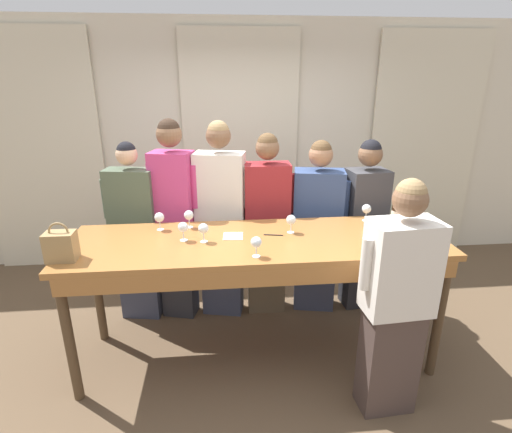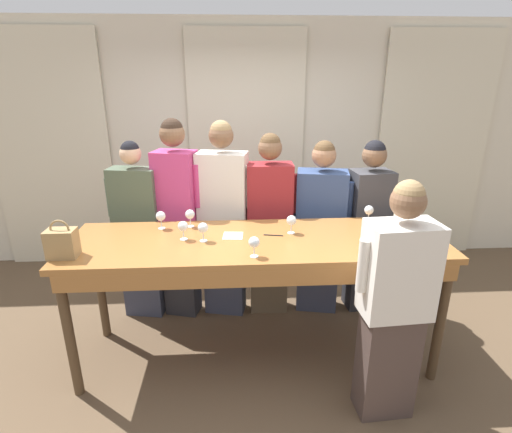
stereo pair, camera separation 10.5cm
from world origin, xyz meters
TOP-DOWN VIEW (x-y plane):
  - ground_plane at (0.00, 0.00)m, footprint 18.00×18.00m
  - wall_back at (0.00, 1.99)m, footprint 12.00×0.06m
  - curtain_panel_left at (-2.24, 1.92)m, footprint 1.33×0.03m
  - curtain_panel_center at (0.00, 1.92)m, footprint 1.33×0.03m
  - curtain_panel_right at (2.24, 1.92)m, footprint 1.33×0.03m
  - tasting_bar at (0.00, -0.03)m, footprint 2.80×0.85m
  - wine_bottle at (1.15, 0.19)m, footprint 0.07×0.07m
  - handbag at (-1.32, -0.22)m, footprint 0.19×0.13m
  - wine_glass_front_left at (-0.39, -0.01)m, footprint 0.08×0.08m
  - wine_glass_front_mid at (0.73, -0.37)m, footprint 0.08×0.08m
  - wine_glass_front_right at (1.06, -0.07)m, footprint 0.08×0.08m
  - wine_glass_center_left at (-0.04, -0.30)m, footprint 0.08×0.08m
  - wine_glass_center_mid at (-0.52, 0.29)m, footprint 0.08×0.08m
  - wine_glass_center_right at (-0.54, 0.03)m, footprint 0.08×0.08m
  - wine_glass_back_left at (0.27, 0.10)m, footprint 0.08×0.08m
  - wine_glass_back_mid at (0.95, 0.31)m, footprint 0.08×0.08m
  - wine_glass_back_right at (-0.74, 0.26)m, footprint 0.08×0.08m
  - napkin at (-0.18, 0.07)m, footprint 0.16×0.16m
  - pen at (0.13, 0.06)m, footprint 0.15×0.04m
  - guest_olive_jacket at (-1.04, 0.70)m, footprint 0.54×0.27m
  - guest_pink_top at (-0.67, 0.70)m, footprint 0.47×0.32m
  - guest_cream_sweater at (-0.26, 0.70)m, footprint 0.55×0.33m
  - guest_striped_shirt at (0.16, 0.70)m, footprint 0.52×0.25m
  - guest_navy_coat at (0.64, 0.70)m, footprint 0.57×0.35m
  - guest_beige_cap at (1.09, 0.70)m, footprint 0.48×0.31m
  - host_pouring at (0.83, -0.62)m, footprint 0.54×0.29m
  - potted_plant at (2.01, 1.64)m, footprint 0.30×0.30m

SIDE VIEW (x-z plane):
  - ground_plane at x=0.00m, z-range 0.00..0.00m
  - potted_plant at x=2.01m, z-range 0.00..0.60m
  - host_pouring at x=0.83m, z-range 0.01..1.66m
  - guest_navy_coat at x=0.64m, z-range 0.01..1.68m
  - guest_olive_jacket at x=-1.04m, z-range 0.02..1.70m
  - guest_beige_cap at x=1.09m, z-range 0.03..1.69m
  - guest_striped_shirt at x=0.16m, z-range 0.03..1.76m
  - tasting_bar at x=0.00m, z-range 0.42..1.46m
  - guest_cream_sweater at x=-0.26m, z-range 0.03..1.87m
  - guest_pink_top at x=-0.67m, z-range 0.05..1.91m
  - napkin at x=-0.18m, z-range 1.04..1.05m
  - pen at x=0.13m, z-range 1.04..1.05m
  - wine_glass_center_mid at x=-0.52m, z-range 1.07..1.22m
  - wine_glass_back_left at x=0.27m, z-range 1.07..1.22m
  - wine_glass_back_mid at x=0.95m, z-range 1.07..1.22m
  - handbag at x=-1.32m, z-range 1.01..1.28m
  - wine_glass_front_left at x=-0.39m, z-range 1.07..1.22m
  - wine_glass_front_mid at x=0.73m, z-range 1.07..1.22m
  - wine_glass_front_right at x=1.06m, z-range 1.07..1.22m
  - wine_glass_center_left at x=-0.04m, z-range 1.07..1.22m
  - wine_glass_center_right at x=-0.54m, z-range 1.07..1.22m
  - wine_glass_back_right at x=-0.74m, z-range 1.07..1.22m
  - wine_bottle at x=1.15m, z-range 1.00..1.32m
  - curtain_panel_left at x=-2.24m, z-range 0.00..2.69m
  - curtain_panel_center at x=0.00m, z-range 0.00..2.69m
  - curtain_panel_right at x=2.24m, z-range 0.00..2.69m
  - wall_back at x=0.00m, z-range 0.00..2.80m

